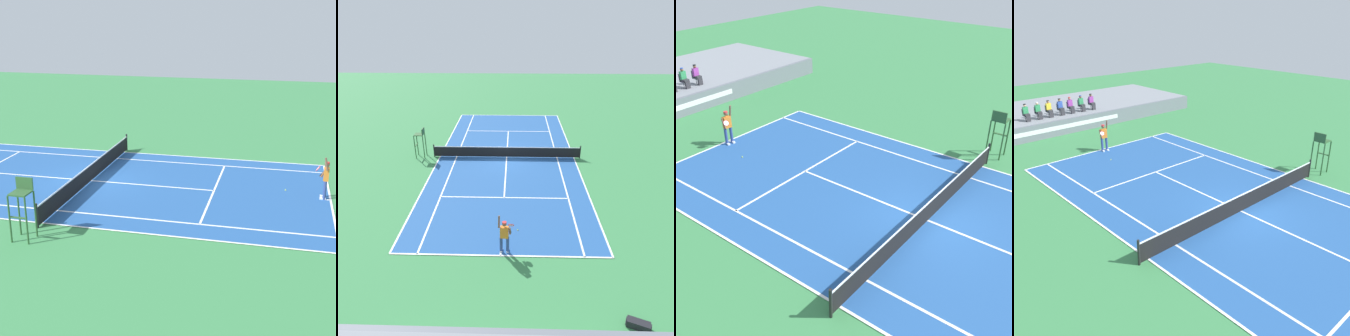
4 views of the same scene
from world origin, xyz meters
The scene contains 6 objects.
ground_plane centered at (0.00, 0.00, 0.00)m, with size 80.00×80.00×0.00m, color #387F47.
court centered at (0.00, 0.00, 0.01)m, with size 11.08×23.88×0.03m.
net centered at (0.00, 0.00, 0.52)m, with size 11.98×0.10×1.07m.
tennis_player centered at (-0.19, 11.58, 0.99)m, with size 0.79×0.62×2.08m.
tennis_ball centered at (-0.86, 9.82, 0.03)m, with size 0.07×0.07×0.07m, color #D1E533.
umpire_chair centered at (6.95, 0.00, 1.56)m, with size 0.77×0.77×2.44m.
Camera 1 is at (22.98, 9.52, 8.64)m, focal length 53.60 mm.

